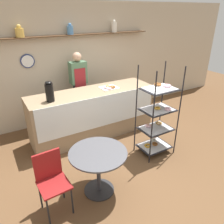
{
  "coord_description": "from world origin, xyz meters",
  "views": [
    {
      "loc": [
        -1.79,
        -2.6,
        2.51
      ],
      "look_at": [
        0.0,
        0.43,
        0.86
      ],
      "focal_mm": 35.0,
      "sensor_mm": 36.0,
      "label": 1
    }
  ],
  "objects_px": {
    "person_worker": "(79,87)",
    "cafe_chair": "(51,177)",
    "donut_tray_counter": "(109,87)",
    "pastry_rack": "(157,118)",
    "cafe_table": "(98,162)",
    "coffee_carafe": "(50,92)"
  },
  "relations": [
    {
      "from": "cafe_table",
      "to": "cafe_chair",
      "type": "distance_m",
      "value": 0.67
    },
    {
      "from": "donut_tray_counter",
      "to": "cafe_chair",
      "type": "bearing_deg",
      "value": -139.51
    },
    {
      "from": "cafe_chair",
      "to": "person_worker",
      "type": "bearing_deg",
      "value": 55.18
    },
    {
      "from": "person_worker",
      "to": "cafe_chair",
      "type": "bearing_deg",
      "value": -121.63
    },
    {
      "from": "person_worker",
      "to": "donut_tray_counter",
      "type": "height_order",
      "value": "person_worker"
    },
    {
      "from": "pastry_rack",
      "to": "donut_tray_counter",
      "type": "height_order",
      "value": "pastry_rack"
    },
    {
      "from": "pastry_rack",
      "to": "coffee_carafe",
      "type": "height_order",
      "value": "pastry_rack"
    },
    {
      "from": "donut_tray_counter",
      "to": "person_worker",
      "type": "bearing_deg",
      "value": 122.96
    },
    {
      "from": "pastry_rack",
      "to": "coffee_carafe",
      "type": "xyz_separation_m",
      "value": [
        -1.6,
        1.07,
        0.47
      ]
    },
    {
      "from": "person_worker",
      "to": "coffee_carafe",
      "type": "relative_size",
      "value": 4.51
    },
    {
      "from": "cafe_table",
      "to": "donut_tray_counter",
      "type": "relative_size",
      "value": 2.29
    },
    {
      "from": "cafe_table",
      "to": "cafe_chair",
      "type": "bearing_deg",
      "value": 175.94
    },
    {
      "from": "person_worker",
      "to": "cafe_chair",
      "type": "height_order",
      "value": "person_worker"
    },
    {
      "from": "person_worker",
      "to": "cafe_table",
      "type": "bearing_deg",
      "value": -106.38
    },
    {
      "from": "person_worker",
      "to": "cafe_chair",
      "type": "distance_m",
      "value": 2.52
    },
    {
      "from": "pastry_rack",
      "to": "donut_tray_counter",
      "type": "distance_m",
      "value": 1.24
    },
    {
      "from": "pastry_rack",
      "to": "coffee_carafe",
      "type": "distance_m",
      "value": 1.98
    },
    {
      "from": "person_worker",
      "to": "cafe_chair",
      "type": "relative_size",
      "value": 1.96
    },
    {
      "from": "person_worker",
      "to": "pastry_rack",
      "type": "bearing_deg",
      "value": -67.3
    },
    {
      "from": "pastry_rack",
      "to": "person_worker",
      "type": "relative_size",
      "value": 0.99
    },
    {
      "from": "cafe_chair",
      "to": "donut_tray_counter",
      "type": "distance_m",
      "value": 2.33
    },
    {
      "from": "person_worker",
      "to": "cafe_table",
      "type": "height_order",
      "value": "person_worker"
    }
  ]
}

